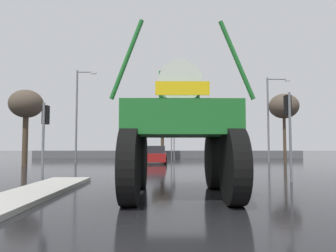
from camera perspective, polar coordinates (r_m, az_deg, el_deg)
name	(u,v)px	position (r m, az deg, el deg)	size (l,w,h in m)	color
ground_plane	(166,167)	(22.69, -0.32, -7.56)	(120.00, 120.00, 0.00)	black
median_island	(15,199)	(9.96, -26.49, -11.99)	(1.67, 10.23, 0.15)	#B2AFA8
oversize_sprayer	(178,130)	(9.90, 1.85, -0.67)	(3.89, 5.43, 4.97)	black
sedan_ahead	(155,155)	(27.11, -2.49, -5.38)	(2.00, 4.16, 1.52)	maroon
traffic_signal_near_left	(44,124)	(14.70, -22.00, 0.32)	(0.24, 0.54, 3.46)	slate
traffic_signal_near_right	(287,117)	(14.68, 21.22, 1.64)	(0.24, 0.54, 3.92)	slate
traffic_signal_far_left	(170,133)	(32.49, 0.46, -1.38)	(0.24, 0.55, 3.85)	slate
traffic_signal_far_right	(173,137)	(32.49, 0.95, -2.02)	(0.24, 0.55, 3.35)	slate
streetlight_far_left	(77,111)	(29.85, -16.51, 2.67)	(1.87, 0.24, 8.58)	slate
streetlight_far_right	(269,114)	(30.79, 18.19, 2.08)	(2.29, 0.24, 8.02)	slate
bare_tree_left	(25,105)	(26.52, -24.97, 3.49)	(2.58, 2.58, 5.91)	#473828
bare_tree_right	(283,107)	(30.82, 20.49, 3.35)	(2.72, 2.72, 6.38)	#473828
bare_tree_far_center	(161,123)	(35.07, -1.23, 0.65)	(2.49, 2.49, 5.29)	#473828
roadside_barrier	(167,154)	(37.19, -0.27, -5.28)	(32.58, 0.24, 0.90)	#59595B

